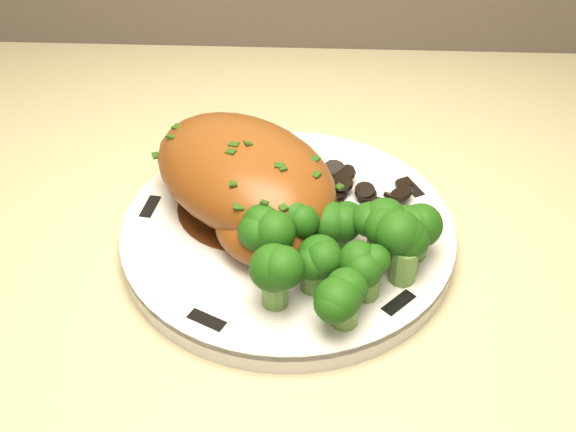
{
  "coord_description": "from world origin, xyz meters",
  "views": [
    {
      "loc": [
        0.24,
        1.2,
        1.31
      ],
      "look_at": [
        0.22,
        1.64,
        0.94
      ],
      "focal_mm": 45.0,
      "sensor_mm": 36.0,
      "label": 1
    }
  ],
  "objects": [
    {
      "name": "rim_accent_1",
      "position": [
        0.2,
        1.75,
        0.93
      ],
      "size": [
        0.03,
        0.01,
        0.0
      ],
      "primitive_type": "cube",
      "rotation": [
        0.0,
        0.0,
        3.3
      ],
      "color": "black",
      "rests_on": "plate"
    },
    {
      "name": "broccoli_florets",
      "position": [
        0.26,
        1.58,
        0.95
      ],
      "size": [
        0.14,
        0.11,
        0.05
      ],
      "rotation": [
        0.0,
        0.0,
        -0.41
      ],
      "color": "#5A8739",
      "rests_on": "plate"
    },
    {
      "name": "chicken_breast",
      "position": [
        0.18,
        1.66,
        0.96
      ],
      "size": [
        0.2,
        0.21,
        0.07
      ],
      "rotation": [
        0.0,
        0.0,
        -0.78
      ],
      "color": "brown",
      "rests_on": "plate"
    },
    {
      "name": "gravy_pool",
      "position": [
        0.18,
        1.66,
        0.93
      ],
      "size": [
        0.11,
        0.11,
        0.0
      ],
      "primitive_type": "cylinder",
      "color": "#3D1D0B",
      "rests_on": "plate"
    },
    {
      "name": "mushroom_pile",
      "position": [
        0.28,
        1.67,
        0.93
      ],
      "size": [
        0.08,
        0.06,
        0.02
      ],
      "color": "black",
      "rests_on": "plate"
    },
    {
      "name": "plate",
      "position": [
        0.22,
        1.64,
        0.92
      ],
      "size": [
        0.34,
        0.34,
        0.02
      ],
      "primitive_type": "cylinder",
      "rotation": [
        0.0,
        0.0,
        -0.35
      ],
      "color": "silver",
      "rests_on": "counter"
    },
    {
      "name": "rim_accent_2",
      "position": [
        0.1,
        1.66,
        0.93
      ],
      "size": [
        0.01,
        0.03,
        0.0
      ],
      "primitive_type": "cube",
      "rotation": [
        0.0,
        0.0,
        4.56
      ],
      "color": "black",
      "rests_on": "plate"
    },
    {
      "name": "rim_accent_4",
      "position": [
        0.3,
        1.56,
        0.93
      ],
      "size": [
        0.03,
        0.03,
        0.0
      ],
      "primitive_type": "cube",
      "rotation": [
        0.0,
        0.0,
        7.07
      ],
      "color": "black",
      "rests_on": "plate"
    },
    {
      "name": "rim_accent_0",
      "position": [
        0.32,
        1.69,
        0.93
      ],
      "size": [
        0.02,
        0.03,
        0.0
      ],
      "primitive_type": "cube",
      "rotation": [
        0.0,
        0.0,
        2.05
      ],
      "color": "black",
      "rests_on": "plate"
    },
    {
      "name": "rim_accent_3",
      "position": [
        0.17,
        1.54,
        0.93
      ],
      "size": [
        0.03,
        0.02,
        0.0
      ],
      "primitive_type": "cube",
      "rotation": [
        0.0,
        0.0,
        5.82
      ],
      "color": "black",
      "rests_on": "plate"
    }
  ]
}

